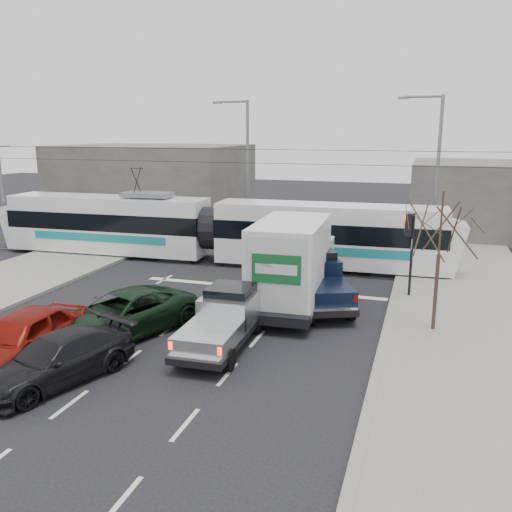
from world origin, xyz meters
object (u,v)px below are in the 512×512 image
(bare_tree, at_px, (441,230))
(tram, at_px, (212,229))
(traffic_signal, at_px, (410,237))
(street_lamp_near, at_px, (434,169))
(street_lamp_far, at_px, (245,163))
(red_car, at_px, (22,338))
(navy_pickup, at_px, (317,279))
(dark_car, at_px, (57,359))
(box_truck, at_px, (293,264))
(silver_pickup, at_px, (225,318))
(green_car, at_px, (124,314))

(bare_tree, distance_m, tram, 14.35)
(traffic_signal, distance_m, street_lamp_near, 7.91)
(street_lamp_far, relative_size, red_car, 1.79)
(navy_pickup, bearing_deg, dark_car, -145.41)
(traffic_signal, height_order, street_lamp_near, street_lamp_near)
(bare_tree, relative_size, box_truck, 0.67)
(street_lamp_near, bearing_deg, box_truck, -117.67)
(street_lamp_near, distance_m, silver_pickup, 16.69)
(red_car, bearing_deg, dark_car, -20.82)
(box_truck, height_order, green_car, box_truck)
(silver_pickup, bearing_deg, bare_tree, 23.77)
(street_lamp_far, xyz_separation_m, tram, (-0.04, -5.63, -3.31))
(silver_pickup, bearing_deg, red_car, -149.51)
(street_lamp_far, xyz_separation_m, green_car, (1.20, -17.04, -4.34))
(street_lamp_far, relative_size, navy_pickup, 1.60)
(street_lamp_near, height_order, street_lamp_far, same)
(traffic_signal, relative_size, box_truck, 0.48)
(red_car, bearing_deg, navy_pickup, 48.18)
(tram, bearing_deg, street_lamp_far, 87.31)
(silver_pickup, height_order, navy_pickup, navy_pickup)
(bare_tree, relative_size, navy_pickup, 0.89)
(street_lamp_near, xyz_separation_m, dark_car, (-10.17, -18.90, -4.42))
(street_lamp_near, xyz_separation_m, box_truck, (-5.30, -10.10, -3.28))
(navy_pickup, distance_m, green_car, 8.06)
(tram, bearing_deg, bare_tree, -35.88)
(bare_tree, xyz_separation_m, dark_car, (-10.46, -7.40, -3.10))
(bare_tree, height_order, red_car, bare_tree)
(navy_pickup, bearing_deg, tram, 116.62)
(box_truck, distance_m, red_car, 10.58)
(street_lamp_near, xyz_separation_m, navy_pickup, (-4.40, -9.56, -4.01))
(red_car, bearing_deg, street_lamp_near, 56.05)
(tram, bearing_deg, green_car, -85.99)
(tram, distance_m, navy_pickup, 9.32)
(traffic_signal, relative_size, tram, 0.14)
(green_car, height_order, red_car, red_car)
(bare_tree, bearing_deg, green_car, -161.51)
(street_lamp_far, xyz_separation_m, navy_pickup, (7.10, -11.56, -4.01))
(tram, distance_m, silver_pickup, 12.26)
(bare_tree, relative_size, traffic_signal, 1.39)
(street_lamp_far, xyz_separation_m, box_truck, (6.20, -12.10, -3.28))
(silver_pickup, xyz_separation_m, green_car, (-3.76, -0.26, -0.16))
(silver_pickup, relative_size, green_car, 0.94)
(navy_pickup, bearing_deg, green_car, -160.81)
(tram, bearing_deg, box_truck, -48.25)
(red_car, bearing_deg, street_lamp_far, 87.99)
(bare_tree, relative_size, silver_pickup, 0.96)
(street_lamp_far, height_order, red_car, street_lamp_far)
(traffic_signal, height_order, red_car, traffic_signal)
(box_truck, xyz_separation_m, green_car, (-5.00, -4.94, -1.05))
(bare_tree, bearing_deg, navy_pickup, 157.50)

